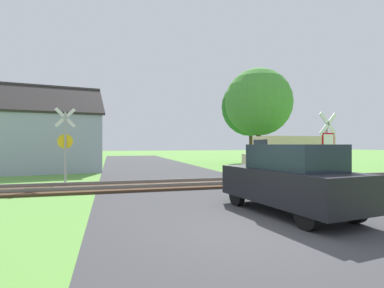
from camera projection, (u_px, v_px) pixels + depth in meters
ground_plane at (267, 229)px, 6.32m from camera, size 160.00×160.00×0.00m
road_asphalt at (230, 209)px, 8.25m from camera, size 7.41×80.00×0.01m
rail_track at (187, 184)px, 12.90m from camera, size 60.00×2.60×0.22m
stop_sign_near at (327, 146)px, 11.17m from camera, size 0.87×0.19×2.98m
crossing_sign_far at (65, 141)px, 13.14m from camera, size 0.86×0.22×3.40m
house at (50, 141)px, 19.68m from camera, size 7.13×6.21×5.69m
tree_right at (258, 102)px, 24.56m from camera, size 5.53×5.53×8.02m
tree_far at (251, 107)px, 29.67m from camera, size 5.80×5.80×8.41m
mail_truck at (290, 154)px, 17.17m from camera, size 4.90×1.92×2.24m
parked_car at (290, 179)px, 7.68m from camera, size 2.18×4.19×1.78m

